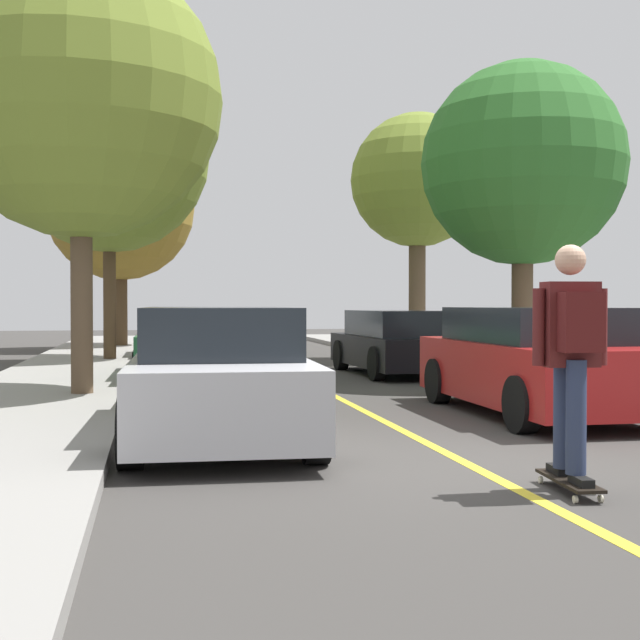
# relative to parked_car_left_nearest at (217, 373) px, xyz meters

# --- Properties ---
(ground) EXTENTS (80.00, 80.00, 0.00)m
(ground) POSITION_rel_parked_car_left_nearest_xyz_m (2.07, -1.98, -0.69)
(ground) COLOR #3D3A38
(center_line) EXTENTS (0.12, 39.20, 0.01)m
(center_line) POSITION_rel_parked_car_left_nearest_xyz_m (2.07, 2.02, -0.68)
(center_line) COLOR gold
(center_line) RESTS_ON ground
(parked_car_left_nearest) EXTENTS (1.97, 4.75, 1.39)m
(parked_car_left_nearest) POSITION_rel_parked_car_left_nearest_xyz_m (0.00, 0.00, 0.00)
(parked_car_left_nearest) COLOR #B7B7BC
(parked_car_left_nearest) RESTS_ON ground
(parked_car_left_near) EXTENTS (2.04, 4.45, 1.35)m
(parked_car_left_near) POSITION_rel_parked_car_left_nearest_xyz_m (0.00, 6.64, -0.00)
(parked_car_left_near) COLOR #1E5B33
(parked_car_left_near) RESTS_ON ground
(parked_car_left_far) EXTENTS (1.93, 4.22, 1.34)m
(parked_car_left_far) POSITION_rel_parked_car_left_nearest_xyz_m (-0.00, 12.98, -0.02)
(parked_car_left_far) COLOR #B7B7BC
(parked_car_left_far) RESTS_ON ground
(parked_car_right_nearest) EXTENTS (1.89, 4.30, 1.38)m
(parked_car_right_nearest) POSITION_rel_parked_car_left_nearest_xyz_m (4.15, 1.09, 0.00)
(parked_car_right_nearest) COLOR maroon
(parked_car_right_nearest) RESTS_ON ground
(parked_car_right_near) EXTENTS (1.95, 4.17, 1.29)m
(parked_car_right_near) POSITION_rel_parked_car_left_nearest_xyz_m (4.15, 7.44, -0.04)
(parked_car_right_near) COLOR black
(parked_car_right_near) RESTS_ON ground
(street_tree_left_nearest) EXTENTS (4.06, 4.06, 6.29)m
(street_tree_left_nearest) POSITION_rel_parked_car_left_nearest_xyz_m (-1.69, 3.58, 3.70)
(street_tree_left_nearest) COLOR brown
(street_tree_left_nearest) RESTS_ON sidewalk_left
(street_tree_left_near) EXTENTS (4.69, 4.69, 7.17)m
(street_tree_left_near) POSITION_rel_parked_car_left_nearest_xyz_m (-1.69, 11.42, 4.27)
(street_tree_left_near) COLOR #4C3823
(street_tree_left_near) RESTS_ON sidewalk_left
(street_tree_left_far) EXTENTS (4.57, 4.57, 6.58)m
(street_tree_left_far) POSITION_rel_parked_car_left_nearest_xyz_m (-1.69, 18.00, 3.73)
(street_tree_left_far) COLOR #4C3823
(street_tree_left_far) RESTS_ON sidewalk_left
(street_tree_right_nearest) EXTENTS (3.63, 3.63, 5.61)m
(street_tree_right_nearest) POSITION_rel_parked_car_left_nearest_xyz_m (5.83, 5.21, 3.23)
(street_tree_right_nearest) COLOR brown
(street_tree_right_nearest) RESTS_ON sidewalk_right
(street_tree_right_near) EXTENTS (3.35, 3.35, 6.06)m
(street_tree_right_near) POSITION_rel_parked_car_left_nearest_xyz_m (5.83, 11.45, 3.80)
(street_tree_right_near) COLOR brown
(street_tree_right_near) RESTS_ON sidewalk_right
(skateboard) EXTENTS (0.29, 0.86, 0.10)m
(skateboard) POSITION_rel_parked_car_left_nearest_xyz_m (2.41, -3.19, -0.60)
(skateboard) COLOR black
(skateboard) RESTS_ON ground
(skateboarder) EXTENTS (0.59, 0.71, 1.77)m
(skateboarder) POSITION_rel_parked_car_left_nearest_xyz_m (2.41, -3.22, 0.42)
(skateboarder) COLOR black
(skateboarder) RESTS_ON skateboard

